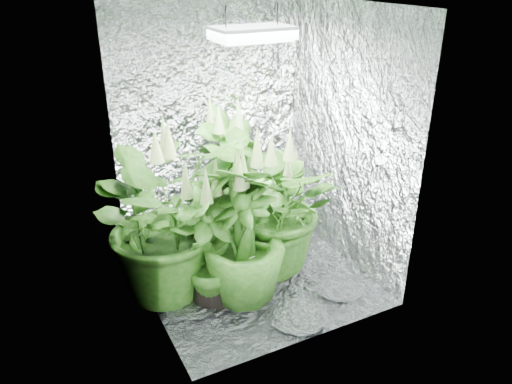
{
  "coord_description": "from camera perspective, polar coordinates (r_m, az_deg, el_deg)",
  "views": [
    {
      "loc": [
        -1.46,
        -2.92,
        2.24
      ],
      "look_at": [
        0.03,
        0.0,
        0.72
      ],
      "focal_mm": 35.0,
      "sensor_mm": 36.0,
      "label": 1
    }
  ],
  "objects": [
    {
      "name": "ground",
      "position": [
        3.96,
        -0.34,
        -9.6
      ],
      "size": [
        1.6,
        1.6,
        0.0
      ],
      "primitive_type": "plane",
      "color": "silver",
      "rests_on": "ground"
    },
    {
      "name": "walls",
      "position": [
        3.49,
        -0.38,
        4.08
      ],
      "size": [
        1.62,
        1.62,
        2.0
      ],
      "color": "silver",
      "rests_on": "ground"
    },
    {
      "name": "ceiling",
      "position": [
        3.27,
        -0.43,
        20.69
      ],
      "size": [
        1.6,
        1.6,
        0.01
      ],
      "primitive_type": "cube",
      "color": "silver",
      "rests_on": "walls"
    },
    {
      "name": "grow_lamp",
      "position": [
        3.29,
        -0.42,
        17.67
      ],
      "size": [
        0.5,
        0.3,
        0.22
      ],
      "color": "gray",
      "rests_on": "ceiling"
    },
    {
      "name": "plant_a",
      "position": [
        3.52,
        -10.47,
        -2.94
      ],
      "size": [
        1.34,
        1.34,
        1.3
      ],
      "rotation": [
        0.0,
        0.0,
        0.3
      ],
      "color": "black",
      "rests_on": "ground"
    },
    {
      "name": "plant_b",
      "position": [
        4.22,
        -2.96,
        1.9
      ],
      "size": [
        0.82,
        0.82,
        1.28
      ],
      "rotation": [
        0.0,
        0.0,
        0.42
      ],
      "color": "black",
      "rests_on": "ground"
    },
    {
      "name": "plant_c",
      "position": [
        4.02,
        2.77,
        -2.04
      ],
      "size": [
        0.5,
        0.5,
        0.93
      ],
      "rotation": [
        0.0,
        0.0,
        1.65
      ],
      "color": "black",
      "rests_on": "ground"
    },
    {
      "name": "plant_d",
      "position": [
        3.44,
        -1.49,
        -4.81
      ],
      "size": [
        0.82,
        0.82,
        1.15
      ],
      "rotation": [
        0.0,
        0.0,
        2.54
      ],
      "color": "black",
      "rests_on": "ground"
    },
    {
      "name": "plant_e",
      "position": [
        3.73,
        2.32,
        -1.89
      ],
      "size": [
        1.33,
        1.33,
        1.18
      ],
      "rotation": [
        0.0,
        0.0,
        3.69
      ],
      "color": "black",
      "rests_on": "ground"
    },
    {
      "name": "plant_f",
      "position": [
        3.43,
        -5.52,
        -5.7
      ],
      "size": [
        0.73,
        0.73,
        1.08
      ],
      "rotation": [
        0.0,
        0.0,
        4.1
      ],
      "color": "black",
      "rests_on": "ground"
    },
    {
      "name": "circulation_fan",
      "position": [
        4.6,
        2.96,
        -2.25
      ],
      "size": [
        0.14,
        0.3,
        0.35
      ],
      "rotation": [
        0.0,
        0.0,
        0.07
      ],
      "color": "black",
      "rests_on": "ground"
    },
    {
      "name": "plant_label",
      "position": [
        3.56,
        -0.36,
        -8.14
      ],
      "size": [
        0.06,
        0.04,
        0.09
      ],
      "primitive_type": "cube",
      "rotation": [
        -0.21,
        0.0,
        0.25
      ],
      "color": "white",
      "rests_on": "plant_d"
    }
  ]
}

